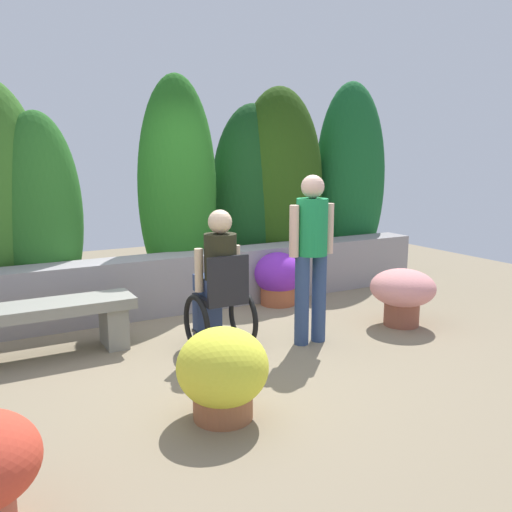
{
  "coord_description": "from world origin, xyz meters",
  "views": [
    {
      "loc": [
        -2.09,
        -4.43,
        1.81
      ],
      "look_at": [
        0.37,
        0.04,
        0.85
      ],
      "focal_mm": 37.6,
      "sensor_mm": 36.0,
      "label": 1
    }
  ],
  "objects_px": {
    "person_standing_companion": "(311,248)",
    "flower_pot_purple_near": "(223,373)",
    "person_in_wheelchair": "(218,285)",
    "flower_pot_red_accent": "(278,278)",
    "stone_bench": "(42,321)",
    "flower_pot_terracotta_by_wall": "(403,292)"
  },
  "relations": [
    {
      "from": "person_standing_companion",
      "to": "flower_pot_purple_near",
      "type": "bearing_deg",
      "value": -133.48
    },
    {
      "from": "person_in_wheelchair",
      "to": "flower_pot_red_accent",
      "type": "xyz_separation_m",
      "value": [
        1.3,
        1.06,
        -0.29
      ]
    },
    {
      "from": "stone_bench",
      "to": "person_in_wheelchair",
      "type": "xyz_separation_m",
      "value": [
        1.49,
        -0.56,
        0.28
      ]
    },
    {
      "from": "person_in_wheelchair",
      "to": "person_standing_companion",
      "type": "bearing_deg",
      "value": -9.69
    },
    {
      "from": "stone_bench",
      "to": "person_in_wheelchair",
      "type": "height_order",
      "value": "person_in_wheelchair"
    },
    {
      "from": "stone_bench",
      "to": "person_in_wheelchair",
      "type": "bearing_deg",
      "value": -18.53
    },
    {
      "from": "flower_pot_purple_near",
      "to": "person_standing_companion",
      "type": "bearing_deg",
      "value": 34.83
    },
    {
      "from": "person_in_wheelchair",
      "to": "flower_pot_terracotta_by_wall",
      "type": "distance_m",
      "value": 2.07
    },
    {
      "from": "person_in_wheelchair",
      "to": "stone_bench",
      "type": "bearing_deg",
      "value": 167.9
    },
    {
      "from": "stone_bench",
      "to": "person_in_wheelchair",
      "type": "relative_size",
      "value": 1.23
    },
    {
      "from": "stone_bench",
      "to": "flower_pot_red_accent",
      "type": "height_order",
      "value": "flower_pot_red_accent"
    },
    {
      "from": "stone_bench",
      "to": "flower_pot_purple_near",
      "type": "height_order",
      "value": "flower_pot_purple_near"
    },
    {
      "from": "person_standing_companion",
      "to": "flower_pot_red_accent",
      "type": "bearing_deg",
      "value": 83.33
    },
    {
      "from": "flower_pot_terracotta_by_wall",
      "to": "flower_pot_red_accent",
      "type": "distance_m",
      "value": 1.55
    },
    {
      "from": "stone_bench",
      "to": "flower_pot_terracotta_by_wall",
      "type": "height_order",
      "value": "flower_pot_terracotta_by_wall"
    },
    {
      "from": "stone_bench",
      "to": "flower_pot_terracotta_by_wall",
      "type": "relative_size",
      "value": 2.36
    },
    {
      "from": "person_in_wheelchair",
      "to": "flower_pot_terracotta_by_wall",
      "type": "relative_size",
      "value": 1.92
    },
    {
      "from": "flower_pot_purple_near",
      "to": "person_in_wheelchair",
      "type": "bearing_deg",
      "value": 66.18
    },
    {
      "from": "flower_pot_red_accent",
      "to": "flower_pot_purple_near",
      "type": "bearing_deg",
      "value": -128.65
    },
    {
      "from": "person_standing_companion",
      "to": "flower_pot_red_accent",
      "type": "relative_size",
      "value": 2.52
    },
    {
      "from": "person_in_wheelchair",
      "to": "flower_pot_purple_near",
      "type": "relative_size",
      "value": 2.05
    },
    {
      "from": "stone_bench",
      "to": "flower_pot_red_accent",
      "type": "relative_size",
      "value": 2.52
    }
  ]
}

